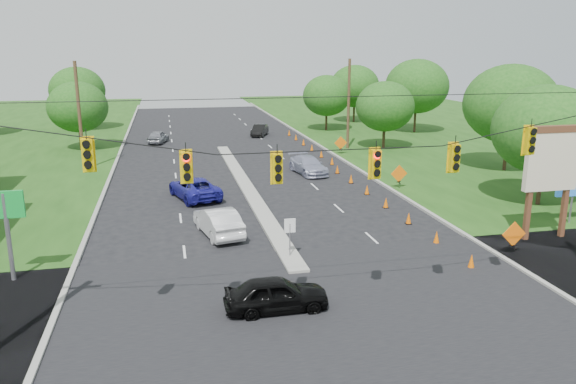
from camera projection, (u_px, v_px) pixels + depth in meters
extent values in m
plane|color=black|center=(324.00, 314.00, 21.70)|extent=(160.00, 160.00, 0.00)
cube|color=black|center=(324.00, 314.00, 21.70)|extent=(160.00, 14.00, 0.02)
cube|color=gray|center=(114.00, 168.00, 47.99)|extent=(0.25, 110.00, 0.16)
cube|color=gray|center=(340.00, 159.00, 52.18)|extent=(0.25, 110.00, 0.16)
cube|color=gray|center=(246.00, 187.00, 41.57)|extent=(1.00, 34.00, 0.18)
cylinder|color=gray|center=(290.00, 241.00, 27.16)|extent=(0.06, 0.06, 1.80)
cube|color=white|center=(290.00, 226.00, 26.96)|extent=(0.55, 0.04, 0.70)
cylinder|color=black|center=(335.00, 139.00, 19.02)|extent=(24.00, 0.04, 0.04)
cube|color=yellow|center=(88.00, 155.00, 17.42)|extent=(0.34, 0.24, 1.00)
cube|color=yellow|center=(187.00, 167.00, 18.17)|extent=(0.34, 0.24, 1.00)
cube|color=yellow|center=(277.00, 169.00, 18.84)|extent=(0.34, 0.24, 1.00)
cube|color=yellow|center=(375.00, 164.00, 19.57)|extent=(0.34, 0.24, 1.00)
cube|color=yellow|center=(454.00, 158.00, 20.17)|extent=(0.34, 0.24, 1.00)
cube|color=yellow|center=(530.00, 141.00, 20.66)|extent=(0.34, 0.24, 1.00)
cylinder|color=#422D1C|center=(80.00, 117.00, 46.38)|extent=(0.28, 0.28, 9.00)
cylinder|color=#422D1C|center=(349.00, 105.00, 56.30)|extent=(0.28, 0.28, 9.00)
cylinder|color=gray|center=(9.00, 238.00, 24.29)|extent=(0.20, 0.20, 4.00)
cube|color=#0E9E32|center=(4.00, 205.00, 23.92)|extent=(1.60, 0.15, 1.20)
cube|color=#59331E|center=(529.00, 200.00, 29.51)|extent=(0.25, 0.25, 4.40)
cube|color=#59331E|center=(565.00, 198.00, 29.97)|extent=(0.25, 0.25, 4.40)
cube|color=beige|center=(552.00, 160.00, 29.22)|extent=(3.00, 0.35, 3.20)
cube|color=#59331E|center=(556.00, 129.00, 28.81)|extent=(3.20, 0.40, 0.35)
cylinder|color=gray|center=(571.00, 204.00, 32.54)|extent=(0.12, 0.12, 2.40)
cube|color=blue|center=(573.00, 187.00, 32.30)|extent=(2.20, 0.20, 1.00)
cone|color=#E96004|center=(471.00, 261.00, 26.12)|extent=(0.32, 0.32, 0.70)
cone|color=#E96004|center=(436.00, 237.00, 29.43)|extent=(0.32, 0.32, 0.70)
cone|color=#E96004|center=(409.00, 218.00, 32.74)|extent=(0.32, 0.32, 0.70)
cone|color=#E96004|center=(386.00, 203.00, 36.05)|extent=(0.32, 0.32, 0.70)
cone|color=#E96004|center=(367.00, 190.00, 39.36)|extent=(0.32, 0.32, 0.70)
cone|color=#E96004|center=(351.00, 179.00, 42.67)|extent=(0.32, 0.32, 0.70)
cone|color=#E96004|center=(337.00, 169.00, 45.99)|extent=(0.32, 0.32, 0.70)
cone|color=#E96004|center=(332.00, 161.00, 49.42)|extent=(0.32, 0.32, 0.70)
cone|color=#E96004|center=(321.00, 154.00, 52.73)|extent=(0.32, 0.32, 0.70)
cone|color=#E96004|center=(312.00, 148.00, 56.04)|extent=(0.32, 0.32, 0.70)
cone|color=#E96004|center=(303.00, 142.00, 59.36)|extent=(0.32, 0.32, 0.70)
cone|color=#E96004|center=(296.00, 137.00, 62.67)|extent=(0.32, 0.32, 0.70)
cone|color=#E96004|center=(289.00, 133.00, 65.98)|extent=(0.32, 0.32, 0.70)
cube|color=black|center=(513.00, 246.00, 27.59)|extent=(0.06, 0.58, 0.26)
cube|color=black|center=(513.00, 246.00, 27.59)|extent=(0.06, 0.58, 0.26)
cube|color=orange|center=(514.00, 234.00, 27.44)|extent=(1.27, 0.05, 1.27)
cube|color=black|center=(399.00, 182.00, 40.84)|extent=(0.06, 0.58, 0.26)
cube|color=black|center=(399.00, 182.00, 40.84)|extent=(0.06, 0.58, 0.26)
cube|color=orange|center=(399.00, 174.00, 40.69)|extent=(1.27, 0.05, 1.27)
cube|color=black|center=(340.00, 149.00, 54.09)|extent=(0.06, 0.58, 0.26)
cube|color=black|center=(340.00, 149.00, 54.09)|extent=(0.06, 0.58, 0.26)
cube|color=orange|center=(341.00, 143.00, 53.94)|extent=(1.27, 0.05, 1.27)
cylinder|color=black|center=(81.00, 138.00, 56.33)|extent=(0.28, 0.28, 2.52)
ellipsoid|color=#194C14|center=(78.00, 107.00, 55.57)|extent=(5.88, 5.88, 5.04)
cylinder|color=black|center=(80.00, 119.00, 70.06)|extent=(0.28, 0.28, 2.88)
ellipsoid|color=#194C14|center=(77.00, 90.00, 69.19)|extent=(6.72, 6.72, 5.76)
cylinder|color=black|center=(540.00, 184.00, 36.44)|extent=(0.28, 0.28, 2.88)
ellipsoid|color=#194C14|center=(546.00, 130.00, 35.56)|extent=(6.72, 6.72, 5.76)
cylinder|color=black|center=(506.00, 152.00, 46.68)|extent=(0.28, 0.28, 3.24)
ellipsoid|color=#194C14|center=(510.00, 104.00, 45.70)|extent=(7.56, 7.56, 6.48)
cylinder|color=black|center=(384.00, 137.00, 56.88)|extent=(0.28, 0.28, 2.52)
ellipsoid|color=#194C14|center=(385.00, 106.00, 56.12)|extent=(5.88, 5.88, 5.04)
cylinder|color=black|center=(415.00, 119.00, 67.91)|extent=(0.28, 0.28, 3.24)
ellipsoid|color=#194C14|center=(417.00, 86.00, 66.93)|extent=(7.56, 7.56, 6.48)
cylinder|color=black|center=(354.00, 112.00, 77.54)|extent=(0.28, 0.28, 2.88)
ellipsoid|color=#194C14|center=(355.00, 86.00, 76.66)|extent=(6.72, 6.72, 5.76)
cylinder|color=black|center=(326.00, 121.00, 69.71)|extent=(0.28, 0.28, 2.52)
ellipsoid|color=#194C14|center=(327.00, 96.00, 68.95)|extent=(5.88, 5.88, 5.04)
imported|color=black|center=(276.00, 294.00, 21.82)|extent=(4.08, 1.67, 1.38)
imported|color=silver|center=(218.00, 221.00, 30.72)|extent=(2.54, 4.90, 1.54)
imported|color=navy|center=(194.00, 188.00, 38.25)|extent=(3.77, 5.72, 1.46)
imported|color=#9094AD|center=(308.00, 165.00, 45.86)|extent=(2.67, 5.11, 1.42)
imported|color=slate|center=(158.00, 137.00, 60.72)|extent=(2.60, 4.30, 1.37)
imported|color=black|center=(260.00, 130.00, 65.75)|extent=(2.75, 4.25, 1.32)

